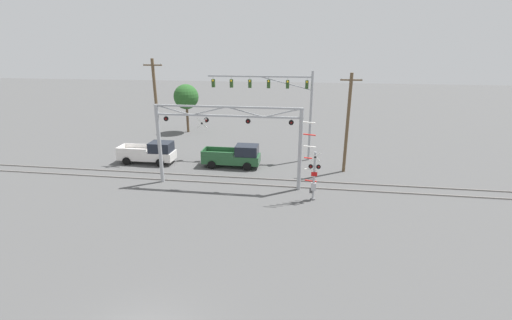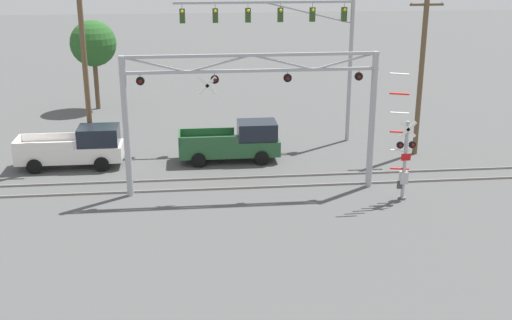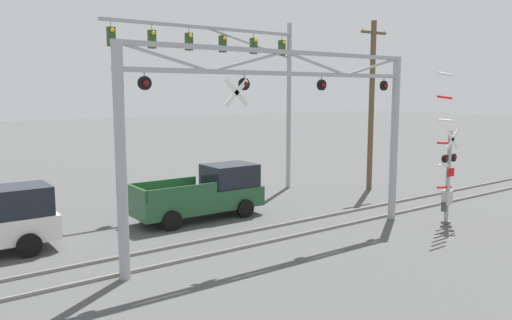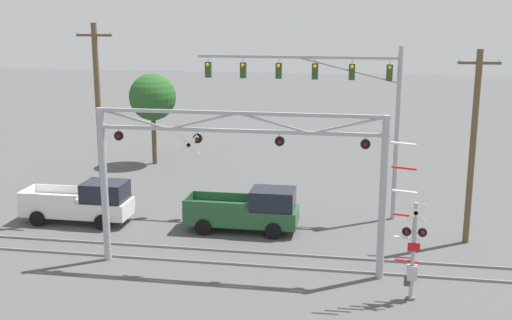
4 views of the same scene
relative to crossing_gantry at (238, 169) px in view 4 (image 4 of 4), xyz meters
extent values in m
cube|color=gray|center=(0.01, 0.28, -4.16)|extent=(80.00, 0.08, 0.10)
cube|color=gray|center=(0.01, 1.72, -4.16)|extent=(80.00, 0.08, 0.10)
cylinder|color=#9EA0A5|center=(-5.69, 0.00, -0.93)|extent=(0.30, 0.30, 6.54)
cylinder|color=#9EA0A5|center=(5.71, 0.00, -0.93)|extent=(0.30, 0.30, 6.54)
cube|color=#9EA0A5|center=(0.01, 0.00, 1.57)|extent=(11.71, 0.14, 0.14)
cube|color=#9EA0A5|center=(0.01, 0.00, 2.27)|extent=(11.71, 0.14, 0.14)
cube|color=#9EA0A5|center=(-4.27, 0.00, 1.92)|extent=(2.87, 0.08, 0.78)
cube|color=#9EA0A5|center=(-1.42, 0.00, 1.92)|extent=(2.87, 0.08, 0.78)
cube|color=#9EA0A5|center=(1.44, 0.00, 1.92)|extent=(2.87, 0.08, 0.78)
cube|color=#9EA0A5|center=(4.29, 0.00, 1.92)|extent=(2.87, 0.08, 0.78)
cylinder|color=black|center=(-4.94, 0.00, 1.21)|extent=(0.38, 0.10, 0.38)
sphere|color=#590C0C|center=(-4.94, -0.07, 1.21)|extent=(0.18, 0.18, 0.18)
cylinder|color=#9EA0A5|center=(-4.94, 0.00, 1.45)|extent=(0.04, 0.04, 0.10)
cylinder|color=black|center=(-1.64, 0.00, 1.21)|extent=(0.38, 0.10, 0.38)
sphere|color=#590C0C|center=(-1.64, -0.07, 1.21)|extent=(0.18, 0.18, 0.18)
cylinder|color=#9EA0A5|center=(-1.64, 0.00, 1.45)|extent=(0.04, 0.04, 0.10)
cylinder|color=black|center=(1.66, 0.00, 1.21)|extent=(0.38, 0.10, 0.38)
sphere|color=#590C0C|center=(1.66, -0.07, 1.21)|extent=(0.18, 0.18, 0.18)
cylinder|color=#9EA0A5|center=(1.66, 0.00, 1.45)|extent=(0.04, 0.04, 0.10)
cylinder|color=black|center=(4.96, 0.00, 1.21)|extent=(0.38, 0.10, 0.38)
sphere|color=#590C0C|center=(4.96, -0.07, 1.21)|extent=(0.18, 0.18, 0.18)
cylinder|color=#9EA0A5|center=(4.96, 0.00, 1.45)|extent=(0.04, 0.04, 0.10)
cube|color=white|center=(-1.99, -0.10, 0.95)|extent=(0.88, 0.03, 0.88)
cube|color=white|center=(-1.99, -0.10, 0.95)|extent=(0.88, 0.03, 0.88)
cylinder|color=black|center=(-1.99, -0.12, 0.95)|extent=(0.04, 0.04, 0.02)
cylinder|color=#9EA0A5|center=(6.82, -1.79, -2.35)|extent=(0.16, 0.16, 3.71)
cylinder|color=#59595B|center=(6.82, -1.79, -4.16)|extent=(0.35, 0.35, 0.10)
cube|color=white|center=(6.82, -1.90, -0.84)|extent=(0.78, 0.03, 0.78)
cube|color=white|center=(6.82, -1.90, -0.84)|extent=(0.78, 0.03, 0.78)
cylinder|color=black|center=(6.82, -1.92, -0.84)|extent=(0.04, 0.04, 0.02)
cylinder|color=black|center=(6.54, -1.79, -1.59)|extent=(0.32, 0.09, 0.32)
sphere|color=#590C0C|center=(6.54, -1.85, -1.59)|extent=(0.16, 0.16, 0.16)
cylinder|color=black|center=(7.10, -1.79, -1.59)|extent=(0.32, 0.09, 0.32)
sphere|color=#590C0C|center=(7.10, -1.85, -1.59)|extent=(0.16, 0.16, 0.16)
cube|color=#9EA0A5|center=(6.82, -1.79, -1.59)|extent=(0.64, 0.06, 0.06)
cube|color=red|center=(6.82, -1.89, -2.14)|extent=(0.44, 0.02, 0.32)
cube|color=#B2B2B7|center=(6.82, -1.79, -3.16)|extent=(0.36, 0.28, 0.56)
cylinder|color=red|center=(6.60, -1.79, -2.72)|extent=(0.88, 0.09, 0.16)
cylinder|color=white|center=(6.54, -1.79, -1.85)|extent=(0.88, 0.09, 0.16)
cylinder|color=red|center=(6.47, -1.79, -0.98)|extent=(0.88, 0.09, 0.16)
cylinder|color=white|center=(6.40, -1.79, -0.11)|extent=(0.88, 0.09, 0.16)
cylinder|color=red|center=(6.33, -1.79, 0.76)|extent=(0.88, 0.09, 0.16)
cylinder|color=white|center=(6.27, -1.79, 1.63)|extent=(0.88, 0.09, 0.16)
cube|color=#3F3F42|center=(6.67, -1.79, -3.51)|extent=(0.24, 0.12, 0.36)
cylinder|color=#9EA0A5|center=(6.51, 7.64, 0.15)|extent=(0.24, 0.24, 8.72)
cube|color=#9EA0A5|center=(1.49, 7.64, 3.91)|extent=(10.05, 0.14, 0.14)
cube|color=#9EA0A5|center=(4.00, 7.64, 3.31)|extent=(5.05, 0.08, 1.28)
cylinder|color=#9EA0A5|center=(-3.04, 7.64, 3.76)|extent=(0.04, 0.04, 0.30)
cube|color=#28471E|center=(-3.04, 7.64, 3.22)|extent=(0.30, 0.26, 0.78)
sphere|color=yellow|center=(-3.04, 7.47, 3.48)|extent=(0.18, 0.18, 0.18)
cylinder|color=#9EA0A5|center=(-1.23, 7.64, 3.76)|extent=(0.04, 0.04, 0.30)
cube|color=#28471E|center=(-1.23, 7.64, 3.22)|extent=(0.30, 0.26, 0.78)
sphere|color=yellow|center=(-1.23, 7.47, 3.48)|extent=(0.18, 0.18, 0.18)
cylinder|color=#9EA0A5|center=(0.58, 7.64, 3.76)|extent=(0.04, 0.04, 0.30)
cube|color=#28471E|center=(0.58, 7.64, 3.22)|extent=(0.30, 0.26, 0.78)
sphere|color=yellow|center=(0.58, 7.47, 3.48)|extent=(0.18, 0.18, 0.18)
cylinder|color=#9EA0A5|center=(2.39, 7.64, 3.76)|extent=(0.04, 0.04, 0.30)
cube|color=#28471E|center=(2.39, 7.64, 3.22)|extent=(0.30, 0.26, 0.78)
sphere|color=yellow|center=(2.39, 7.47, 3.48)|extent=(0.18, 0.18, 0.18)
cylinder|color=#9EA0A5|center=(4.20, 7.64, 3.76)|extent=(0.04, 0.04, 0.30)
cube|color=#28471E|center=(4.20, 7.64, 3.22)|extent=(0.30, 0.26, 0.78)
sphere|color=yellow|center=(4.20, 7.47, 3.48)|extent=(0.18, 0.18, 0.18)
cylinder|color=#9EA0A5|center=(6.01, 7.64, 3.76)|extent=(0.04, 0.04, 0.30)
cube|color=#28471E|center=(6.01, 7.64, 3.22)|extent=(0.30, 0.26, 0.78)
sphere|color=yellow|center=(6.01, 7.47, 3.48)|extent=(0.18, 0.18, 0.18)
cube|color=#23512D|center=(-0.76, 4.58, -3.42)|extent=(5.40, 1.81, 0.82)
cube|color=black|center=(0.76, 4.58, -2.54)|extent=(2.06, 1.66, 0.94)
cube|color=#23512D|center=(-1.89, 3.72, -2.80)|extent=(2.93, 0.08, 0.42)
cube|color=#23512D|center=(-1.89, 5.44, -2.80)|extent=(2.93, 0.08, 0.42)
cube|color=#23512D|center=(-3.40, 4.58, -2.80)|extent=(0.10, 1.73, 0.42)
cylinder|color=black|center=(0.92, 3.67, -3.83)|extent=(0.76, 0.24, 0.76)
cylinder|color=black|center=(0.92, 5.50, -3.83)|extent=(0.76, 0.24, 0.76)
cylinder|color=black|center=(-2.43, 3.67, -3.83)|extent=(0.76, 0.24, 0.76)
cylinder|color=black|center=(-2.43, 5.50, -3.83)|extent=(0.76, 0.24, 0.76)
cube|color=silver|center=(-9.13, 4.47, -3.42)|extent=(5.44, 1.81, 0.82)
cube|color=black|center=(-7.60, 4.47, -2.54)|extent=(2.08, 1.66, 0.94)
cube|color=silver|center=(-10.27, 3.61, -2.80)|extent=(2.96, 0.08, 0.42)
cube|color=silver|center=(-10.27, 5.34, -2.80)|extent=(2.96, 0.08, 0.42)
cube|color=silver|center=(-11.80, 4.47, -2.80)|extent=(0.10, 1.73, 0.42)
cylinder|color=black|center=(-7.44, 3.56, -3.83)|extent=(0.76, 0.24, 0.76)
cylinder|color=black|center=(-7.44, 5.39, -3.83)|extent=(0.76, 0.24, 0.76)
cylinder|color=black|center=(-10.81, 3.56, -3.83)|extent=(0.76, 0.24, 0.76)
cylinder|color=black|center=(-10.81, 5.39, -3.83)|extent=(0.76, 0.24, 0.76)
cylinder|color=brown|center=(-8.16, 5.51, 0.70)|extent=(0.28, 0.28, 9.81)
cube|color=brown|center=(-8.16, 5.51, 5.00)|extent=(1.80, 0.12, 0.12)
cylinder|color=silver|center=(-8.98, 5.51, 5.10)|extent=(0.08, 0.08, 0.12)
cylinder|color=silver|center=(-7.34, 5.51, 5.10)|extent=(0.08, 0.08, 0.12)
cylinder|color=brown|center=(9.68, 4.71, 0.18)|extent=(0.28, 0.28, 8.78)
cube|color=brown|center=(9.68, 4.71, 3.97)|extent=(1.80, 0.12, 0.12)
cylinder|color=silver|center=(8.86, 4.71, 4.07)|extent=(0.08, 0.08, 0.12)
cylinder|color=silver|center=(10.50, 4.71, 4.07)|extent=(0.08, 0.08, 0.12)
cylinder|color=brown|center=(-9.31, 17.18, -2.44)|extent=(0.32, 0.32, 3.53)
sphere|color=#265623|center=(-9.31, 17.18, 0.44)|extent=(3.19, 3.19, 3.19)
camera|label=1|loc=(5.93, -25.44, 6.74)|focal=24.00mm
camera|label=2|loc=(-2.79, -28.40, 6.96)|focal=45.00mm
camera|label=3|loc=(-10.56, -12.94, 0.98)|focal=35.00mm
camera|label=4|loc=(4.85, -24.29, 6.20)|focal=45.00mm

